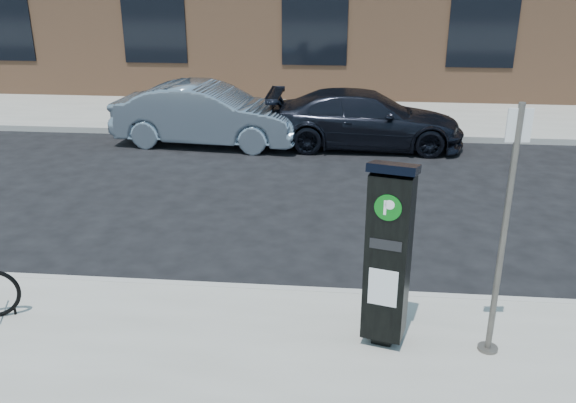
# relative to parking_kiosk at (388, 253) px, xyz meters

# --- Properties ---
(ground) EXTENTS (120.00, 120.00, 0.00)m
(ground) POSITION_rel_parking_kiosk_xyz_m (-1.54, 1.12, -1.27)
(ground) COLOR black
(ground) RESTS_ON ground
(sidewalk_far) EXTENTS (60.00, 12.00, 0.15)m
(sidewalk_far) POSITION_rel_parking_kiosk_xyz_m (-1.54, 15.12, -1.19)
(sidewalk_far) COLOR gray
(sidewalk_far) RESTS_ON ground
(curb_near) EXTENTS (60.00, 0.12, 0.16)m
(curb_near) POSITION_rel_parking_kiosk_xyz_m (-1.54, 1.10, -1.19)
(curb_near) COLOR #9E9B93
(curb_near) RESTS_ON ground
(curb_far) EXTENTS (60.00, 0.12, 0.16)m
(curb_far) POSITION_rel_parking_kiosk_xyz_m (-1.54, 9.14, -1.19)
(curb_far) COLOR #9E9B93
(curb_far) RESTS_ON ground
(parking_kiosk) EXTENTS (0.59, 0.55, 2.18)m
(parking_kiosk) POSITION_rel_parking_kiosk_xyz_m (0.00, 0.00, 0.00)
(parking_kiosk) COLOR black
(parking_kiosk) RESTS_ON sidewalk_near
(sign_pole) EXTENTS (0.25, 0.22, 2.81)m
(sign_pole) POSITION_rel_parking_kiosk_xyz_m (1.17, -0.07, 0.28)
(sign_pole) COLOR #514C48
(sign_pole) RESTS_ON sidewalk_near
(car_silver) EXTENTS (4.66, 1.97, 1.50)m
(car_silver) POSITION_rel_parking_kiosk_xyz_m (-3.88, 8.38, -0.52)
(car_silver) COLOR gray
(car_silver) RESTS_ON ground
(car_dark) EXTENTS (4.70, 1.91, 1.36)m
(car_dark) POSITION_rel_parking_kiosk_xyz_m (-0.04, 8.52, -0.58)
(car_dark) COLOR black
(car_dark) RESTS_ON ground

